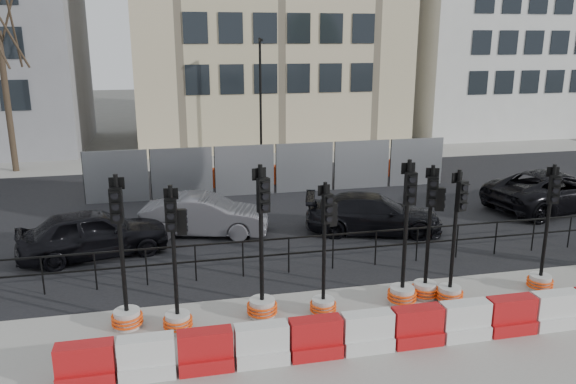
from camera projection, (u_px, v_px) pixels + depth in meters
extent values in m
plane|color=#51514C|center=(347.00, 288.00, 13.83)|extent=(120.00, 120.00, 0.00)
cube|color=gray|center=(395.00, 352.00, 11.01)|extent=(40.00, 6.00, 0.02)
cube|color=black|center=(286.00, 207.00, 20.42)|extent=(40.00, 14.00, 0.03)
cube|color=gray|center=(248.00, 158.00, 28.90)|extent=(40.00, 4.00, 0.02)
cube|color=silver|center=(494.00, 6.00, 36.03)|extent=(12.00, 9.00, 16.00)
cylinder|color=black|center=(43.00, 276.00, 13.32)|extent=(0.04, 0.04, 1.00)
cylinder|color=black|center=(95.00, 272.00, 13.57)|extent=(0.04, 0.04, 1.00)
cylinder|color=black|center=(146.00, 267.00, 13.82)|extent=(0.04, 0.04, 1.00)
cylinder|color=black|center=(196.00, 263.00, 14.07)|extent=(0.04, 0.04, 1.00)
cylinder|color=black|center=(243.00, 259.00, 14.33)|extent=(0.04, 0.04, 1.00)
cylinder|color=black|center=(289.00, 256.00, 14.58)|extent=(0.04, 0.04, 1.00)
cylinder|color=black|center=(333.00, 252.00, 14.83)|extent=(0.04, 0.04, 1.00)
cylinder|color=black|center=(376.00, 248.00, 15.09)|extent=(0.04, 0.04, 1.00)
cylinder|color=black|center=(417.00, 245.00, 15.34)|extent=(0.04, 0.04, 1.00)
cylinder|color=black|center=(457.00, 242.00, 15.59)|extent=(0.04, 0.04, 1.00)
cylinder|color=black|center=(496.00, 238.00, 15.84)|extent=(0.04, 0.04, 1.00)
cylinder|color=black|center=(533.00, 235.00, 16.10)|extent=(0.04, 0.04, 1.00)
cylinder|color=black|center=(569.00, 232.00, 16.35)|extent=(0.04, 0.04, 1.00)
cube|color=black|center=(333.00, 235.00, 14.71)|extent=(18.00, 0.04, 0.04)
cube|color=black|center=(333.00, 250.00, 14.82)|extent=(18.00, 0.04, 0.04)
cube|color=gray|center=(116.00, 177.00, 20.78)|extent=(2.30, 0.05, 2.00)
cylinder|color=black|center=(84.00, 179.00, 20.54)|extent=(0.05, 0.05, 2.00)
cube|color=gray|center=(182.00, 174.00, 21.29)|extent=(2.30, 0.05, 2.00)
cylinder|color=black|center=(151.00, 175.00, 21.04)|extent=(0.05, 0.05, 2.00)
cube|color=gray|center=(245.00, 171.00, 21.79)|extent=(2.30, 0.05, 2.00)
cylinder|color=black|center=(215.00, 172.00, 21.55)|extent=(0.05, 0.05, 2.00)
cube|color=gray|center=(305.00, 168.00, 22.30)|extent=(2.30, 0.05, 2.00)
cylinder|color=black|center=(276.00, 169.00, 22.06)|extent=(0.05, 0.05, 2.00)
cube|color=gray|center=(362.00, 165.00, 22.80)|extent=(2.30, 0.05, 2.00)
cylinder|color=black|center=(335.00, 166.00, 22.56)|extent=(0.05, 0.05, 2.00)
cube|color=gray|center=(416.00, 162.00, 23.31)|extent=(2.30, 0.05, 2.00)
cylinder|color=black|center=(390.00, 163.00, 23.07)|extent=(0.05, 0.05, 2.00)
cube|color=red|center=(171.00, 180.00, 22.77)|extent=(1.00, 0.40, 0.80)
cube|color=red|center=(221.00, 178.00, 23.19)|extent=(1.00, 0.40, 0.80)
cube|color=red|center=(268.00, 175.00, 23.61)|extent=(1.00, 0.40, 0.80)
cube|color=red|center=(314.00, 173.00, 24.04)|extent=(1.00, 0.40, 0.80)
cube|color=red|center=(358.00, 171.00, 24.46)|extent=(1.00, 0.40, 0.80)
cube|color=red|center=(401.00, 168.00, 24.88)|extent=(1.00, 0.40, 0.80)
cylinder|color=black|center=(261.00, 102.00, 27.27)|extent=(0.12, 0.12, 6.00)
cube|color=black|center=(261.00, 40.00, 26.28)|extent=(0.12, 0.50, 0.12)
cylinder|color=#473828|center=(7.00, 103.00, 25.28)|extent=(0.28, 0.28, 6.30)
cube|color=red|center=(87.00, 377.00, 9.94)|extent=(1.00, 0.50, 0.30)
cube|color=red|center=(85.00, 357.00, 9.84)|extent=(1.00, 0.35, 0.50)
cube|color=white|center=(148.00, 369.00, 10.16)|extent=(1.00, 0.50, 0.30)
cube|color=white|center=(146.00, 350.00, 10.06)|extent=(1.00, 0.35, 0.50)
cube|color=red|center=(206.00, 362.00, 10.38)|extent=(1.00, 0.50, 0.30)
cube|color=red|center=(205.00, 343.00, 10.28)|extent=(1.00, 0.35, 0.50)
cube|color=white|center=(262.00, 356.00, 10.61)|extent=(1.00, 0.50, 0.30)
cube|color=white|center=(261.00, 337.00, 10.50)|extent=(1.00, 0.35, 0.50)
cube|color=red|center=(315.00, 349.00, 10.83)|extent=(1.00, 0.50, 0.30)
cube|color=red|center=(316.00, 331.00, 10.72)|extent=(1.00, 0.35, 0.50)
cube|color=white|center=(367.00, 343.00, 11.05)|extent=(1.00, 0.50, 0.30)
cube|color=white|center=(367.00, 325.00, 10.94)|extent=(1.00, 0.35, 0.50)
cube|color=red|center=(416.00, 337.00, 11.27)|extent=(1.00, 0.50, 0.30)
cube|color=red|center=(417.00, 319.00, 11.16)|extent=(1.00, 0.35, 0.50)
cube|color=white|center=(464.00, 331.00, 11.49)|extent=(1.00, 0.50, 0.30)
cube|color=white|center=(465.00, 314.00, 11.38)|extent=(1.00, 0.35, 0.50)
cube|color=red|center=(509.00, 326.00, 11.71)|extent=(1.00, 0.50, 0.30)
cube|color=red|center=(511.00, 308.00, 11.61)|extent=(1.00, 0.35, 0.50)
cube|color=white|center=(553.00, 321.00, 11.93)|extent=(1.00, 0.50, 0.30)
cube|color=white|center=(556.00, 303.00, 11.83)|extent=(1.00, 0.35, 0.50)
cylinder|color=silver|center=(127.00, 319.00, 11.89)|extent=(0.55, 0.55, 0.41)
torus|color=#FF490D|center=(128.00, 322.00, 11.91)|extent=(0.66, 0.66, 0.05)
torus|color=#FF490D|center=(127.00, 319.00, 11.89)|extent=(0.66, 0.66, 0.05)
torus|color=#FF490D|center=(127.00, 315.00, 11.86)|extent=(0.66, 0.66, 0.05)
cylinder|color=black|center=(121.00, 247.00, 11.46)|extent=(0.09, 0.09, 3.06)
cube|color=black|center=(116.00, 205.00, 11.10)|extent=(0.26, 0.17, 0.71)
cylinder|color=black|center=(116.00, 218.00, 11.08)|extent=(0.16, 0.07, 0.15)
cylinder|color=black|center=(116.00, 207.00, 11.02)|extent=(0.16, 0.07, 0.15)
cylinder|color=black|center=(115.00, 196.00, 10.96)|extent=(0.16, 0.07, 0.15)
cube|color=black|center=(117.00, 183.00, 11.17)|extent=(0.31, 0.07, 0.24)
cylinder|color=silver|center=(178.00, 322.00, 11.79)|extent=(0.52, 0.52, 0.38)
torus|color=#FF490D|center=(178.00, 325.00, 11.82)|extent=(0.62, 0.62, 0.05)
torus|color=#FF490D|center=(178.00, 322.00, 11.79)|extent=(0.62, 0.62, 0.05)
torus|color=#FF490D|center=(178.00, 318.00, 11.77)|extent=(0.62, 0.62, 0.05)
cylinder|color=black|center=(174.00, 254.00, 11.39)|extent=(0.09, 0.09, 2.88)
cube|color=black|center=(171.00, 215.00, 11.05)|extent=(0.24, 0.16, 0.67)
cylinder|color=black|center=(171.00, 226.00, 11.04)|extent=(0.15, 0.06, 0.14)
cylinder|color=black|center=(171.00, 216.00, 10.98)|extent=(0.15, 0.06, 0.14)
cylinder|color=black|center=(170.00, 206.00, 10.93)|extent=(0.15, 0.06, 0.14)
cube|color=black|center=(171.00, 194.00, 11.12)|extent=(0.29, 0.06, 0.23)
cube|color=black|center=(182.00, 222.00, 11.23)|extent=(0.21, 0.15, 0.53)
cylinder|color=silver|center=(262.00, 308.00, 12.37)|extent=(0.56, 0.56, 0.42)
torus|color=#FF490D|center=(262.00, 311.00, 12.39)|extent=(0.68, 0.68, 0.05)
torus|color=#FF490D|center=(262.00, 308.00, 12.37)|extent=(0.68, 0.68, 0.05)
torus|color=#FF490D|center=(262.00, 304.00, 12.34)|extent=(0.68, 0.68, 0.05)
cylinder|color=black|center=(261.00, 236.00, 11.93)|extent=(0.09, 0.09, 3.13)
cube|color=black|center=(263.00, 195.00, 11.57)|extent=(0.28, 0.21, 0.73)
cylinder|color=black|center=(265.00, 207.00, 11.56)|extent=(0.17, 0.10, 0.16)
cylinder|color=black|center=(265.00, 196.00, 11.50)|extent=(0.17, 0.10, 0.16)
cylinder|color=black|center=(265.00, 185.00, 11.44)|extent=(0.17, 0.10, 0.16)
cube|color=black|center=(259.00, 174.00, 11.62)|extent=(0.31, 0.12, 0.25)
cylinder|color=silver|center=(323.00, 306.00, 12.49)|extent=(0.50, 0.50, 0.37)
torus|color=#FF490D|center=(323.00, 309.00, 12.51)|extent=(0.60, 0.60, 0.05)
torus|color=#FF490D|center=(323.00, 306.00, 12.49)|extent=(0.60, 0.60, 0.05)
torus|color=#FF490D|center=(323.00, 303.00, 12.47)|extent=(0.60, 0.60, 0.05)
cylinder|color=black|center=(324.00, 244.00, 12.11)|extent=(0.08, 0.08, 2.77)
cube|color=black|center=(327.00, 209.00, 11.79)|extent=(0.24, 0.18, 0.65)
cylinder|color=black|center=(329.00, 219.00, 11.78)|extent=(0.15, 0.08, 0.14)
cylinder|color=black|center=(329.00, 210.00, 11.73)|extent=(0.15, 0.08, 0.14)
cylinder|color=black|center=(329.00, 200.00, 11.67)|extent=(0.15, 0.08, 0.14)
cube|color=black|center=(324.00, 190.00, 11.84)|extent=(0.28, 0.09, 0.22)
cube|color=black|center=(332.00, 215.00, 12.01)|extent=(0.21, 0.16, 0.51)
cylinder|color=silver|center=(402.00, 295.00, 12.98)|extent=(0.56, 0.56, 0.41)
torus|color=#FF490D|center=(402.00, 299.00, 13.00)|extent=(0.67, 0.67, 0.05)
torus|color=#FF490D|center=(402.00, 295.00, 12.98)|extent=(0.67, 0.67, 0.05)
torus|color=#FF490D|center=(402.00, 292.00, 12.96)|extent=(0.67, 0.67, 0.05)
cylinder|color=black|center=(406.00, 228.00, 12.54)|extent=(0.09, 0.09, 3.11)
cube|color=black|center=(410.00, 189.00, 12.18)|extent=(0.25, 0.16, 0.73)
cylinder|color=black|center=(411.00, 200.00, 12.16)|extent=(0.16, 0.06, 0.16)
cylinder|color=black|center=(412.00, 190.00, 12.10)|extent=(0.16, 0.06, 0.16)
cylinder|color=black|center=(412.00, 179.00, 12.04)|extent=(0.16, 0.06, 0.16)
cube|color=black|center=(408.00, 168.00, 12.25)|extent=(0.31, 0.04, 0.25)
cylinder|color=silver|center=(425.00, 290.00, 13.27)|extent=(0.53, 0.53, 0.39)
torus|color=#FF490D|center=(424.00, 293.00, 13.29)|extent=(0.64, 0.64, 0.05)
torus|color=#FF490D|center=(425.00, 290.00, 13.27)|extent=(0.64, 0.64, 0.05)
torus|color=#FF490D|center=(425.00, 287.00, 13.25)|extent=(0.64, 0.64, 0.05)
cylinder|color=black|center=(429.00, 228.00, 12.86)|extent=(0.09, 0.09, 2.94)
cube|color=black|center=(432.00, 192.00, 12.51)|extent=(0.27, 0.21, 0.68)
cylinder|color=black|center=(432.00, 202.00, 12.49)|extent=(0.15, 0.09, 0.15)
cylinder|color=black|center=(433.00, 193.00, 12.44)|extent=(0.15, 0.09, 0.15)
cylinder|color=black|center=(433.00, 183.00, 12.38)|extent=(0.15, 0.09, 0.15)
cube|color=black|center=(432.00, 173.00, 12.58)|extent=(0.29, 0.12, 0.23)
cube|color=black|center=(440.00, 199.00, 12.66)|extent=(0.23, 0.18, 0.54)
cylinder|color=silver|center=(449.00, 294.00, 13.06)|extent=(0.52, 0.52, 0.39)
torus|color=#FF490D|center=(449.00, 297.00, 13.08)|extent=(0.63, 0.63, 0.05)
torus|color=#FF490D|center=(449.00, 294.00, 13.06)|extent=(0.63, 0.63, 0.05)
torus|color=#FF490D|center=(450.00, 291.00, 13.04)|extent=(0.63, 0.63, 0.05)
cylinder|color=black|center=(455.00, 232.00, 12.65)|extent=(0.09, 0.09, 2.89)
cube|color=black|center=(461.00, 196.00, 12.33)|extent=(0.26, 0.19, 0.67)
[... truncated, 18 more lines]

